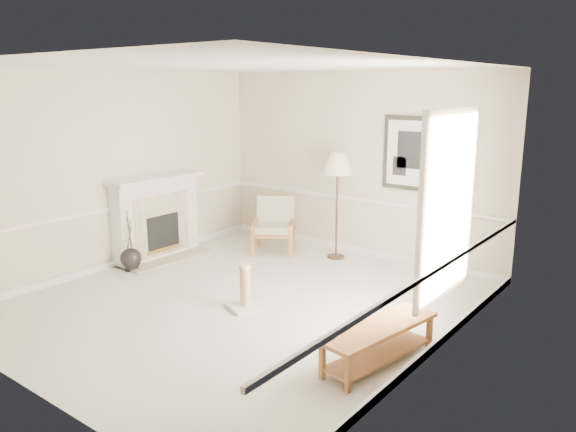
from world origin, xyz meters
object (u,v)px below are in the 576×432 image
object	(u,v)px
floor_vase	(131,259)
armchair	(274,222)
scratching_post	(245,295)
floor_lamp	(338,166)
bench	(379,338)

from	to	relation	value
floor_vase	armchair	distance (m)	2.37
floor_vase	scratching_post	bearing A→B (deg)	-1.68
armchair	scratching_post	bearing A→B (deg)	-91.68
floor_lamp	floor_vase	bearing A→B (deg)	-130.94
armchair	floor_lamp	size ratio (longest dim) A/B	0.57
floor_lamp	scratching_post	bearing A→B (deg)	-83.97
floor_lamp	bench	size ratio (longest dim) A/B	1.18
floor_vase	bench	xyz separation A→B (m)	(4.30, -0.32, 0.10)
floor_lamp	bench	xyz separation A→B (m)	(2.23, -2.70, -1.21)
floor_vase	floor_lamp	xyz separation A→B (m)	(2.07, 2.38, 1.30)
floor_vase	scratching_post	xyz separation A→B (m)	(2.33, -0.07, 0.01)
floor_lamp	bench	distance (m)	3.71
bench	scratching_post	bearing A→B (deg)	172.84
armchair	floor_lamp	bearing A→B (deg)	-18.23
bench	scratching_post	distance (m)	1.99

